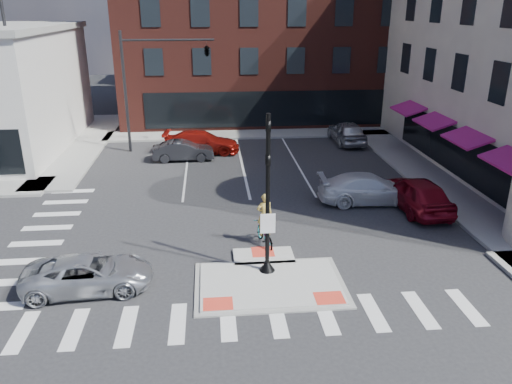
{
  "coord_description": "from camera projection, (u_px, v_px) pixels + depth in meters",
  "views": [
    {
      "loc": [
        -1.98,
        -16.08,
        9.49
      ],
      "look_at": [
        -0.1,
        3.83,
        2.0
      ],
      "focal_mm": 35.0,
      "sensor_mm": 36.0,
      "label": 1
    }
  ],
  "objects": [
    {
      "name": "ground",
      "position": [
        268.0,
        278.0,
        18.5
      ],
      "size": [
        120.0,
        120.0,
        0.0
      ],
      "primitive_type": "plane",
      "color": "#28282B",
      "rests_on": "ground"
    },
    {
      "name": "sidewalk_n",
      "position": [
        273.0,
        133.0,
        39.25
      ],
      "size": [
        26.0,
        3.0,
        0.15
      ],
      "primitive_type": "cube",
      "color": "gray",
      "rests_on": "ground"
    },
    {
      "name": "silver_suv",
      "position": [
        89.0,
        274.0,
        17.58
      ],
      "size": [
        4.63,
        2.39,
        1.25
      ],
      "primitive_type": "imported",
      "rotation": [
        0.0,
        0.0,
        1.64
      ],
      "color": "silver",
      "rests_on": "ground"
    },
    {
      "name": "cyclist",
      "position": [
        265.0,
        228.0,
        20.85
      ],
      "size": [
        1.02,
        1.93,
        2.29
      ],
      "rotation": [
        0.0,
        0.0,
        3.36
      ],
      "color": "#3F3F44",
      "rests_on": "ground"
    },
    {
      "name": "bg_car_silver",
      "position": [
        347.0,
        132.0,
        36.43
      ],
      "size": [
        2.06,
        4.85,
        1.63
      ],
      "primitive_type": "imported",
      "rotation": [
        0.0,
        0.0,
        3.17
      ],
      "color": "#B9BCC1",
      "rests_on": "ground"
    },
    {
      "name": "mast_arm_signal",
      "position": [
        185.0,
        59.0,
        32.79
      ],
      "size": [
        6.1,
        2.24,
        8.0
      ],
      "color": "black",
      "rests_on": "ground"
    },
    {
      "name": "red_sedan",
      "position": [
        417.0,
        193.0,
        24.47
      ],
      "size": [
        2.31,
        5.06,
        1.68
      ],
      "primitive_type": "imported",
      "rotation": [
        0.0,
        0.0,
        3.21
      ],
      "color": "maroon",
      "rests_on": "ground"
    },
    {
      "name": "white_pickup",
      "position": [
        369.0,
        189.0,
        25.41
      ],
      "size": [
        5.19,
        2.25,
        1.49
      ],
      "primitive_type": "imported",
      "rotation": [
        0.0,
        0.0,
        1.54
      ],
      "color": "white",
      "rests_on": "ground"
    },
    {
      "name": "bg_car_red",
      "position": [
        202.0,
        142.0,
        34.04
      ],
      "size": [
        5.34,
        2.67,
        1.49
      ],
      "primitive_type": "imported",
      "rotation": [
        0.0,
        0.0,
        1.45
      ],
      "color": "maroon",
      "rests_on": "ground"
    },
    {
      "name": "building_n",
      "position": [
        261.0,
        25.0,
        45.85
      ],
      "size": [
        24.4,
        18.4,
        15.5
      ],
      "color": "#511F19",
      "rests_on": "ground"
    },
    {
      "name": "building_far_right",
      "position": [
        288.0,
        33.0,
        67.53
      ],
      "size": [
        12.0,
        12.0,
        12.0
      ],
      "primitive_type": "cube",
      "color": "brown",
      "rests_on": "ground"
    },
    {
      "name": "sidewalk_e",
      "position": [
        434.0,
        180.0,
        28.75
      ],
      "size": [
        3.0,
        24.0,
        0.15
      ],
      "primitive_type": "cube",
      "color": "gray",
      "rests_on": "ground"
    },
    {
      "name": "bg_car_dark",
      "position": [
        183.0,
        151.0,
        32.39
      ],
      "size": [
        3.98,
        1.5,
        1.3
      ],
      "primitive_type": "imported",
      "rotation": [
        0.0,
        0.0,
        1.6
      ],
      "color": "#26272B",
      "rests_on": "ground"
    },
    {
      "name": "building_far_left",
      "position": [
        191.0,
        42.0,
        64.87
      ],
      "size": [
        10.0,
        12.0,
        10.0
      ],
      "primitive_type": "cube",
      "color": "slate",
      "rests_on": "ground"
    },
    {
      "name": "signal_pole",
      "position": [
        268.0,
        216.0,
        18.04
      ],
      "size": [
        0.6,
        0.6,
        5.98
      ],
      "color": "black",
      "rests_on": "refuge_island"
    },
    {
      "name": "refuge_island",
      "position": [
        269.0,
        281.0,
        18.24
      ],
      "size": [
        5.4,
        4.65,
        0.13
      ],
      "color": "gray",
      "rests_on": "ground"
    }
  ]
}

